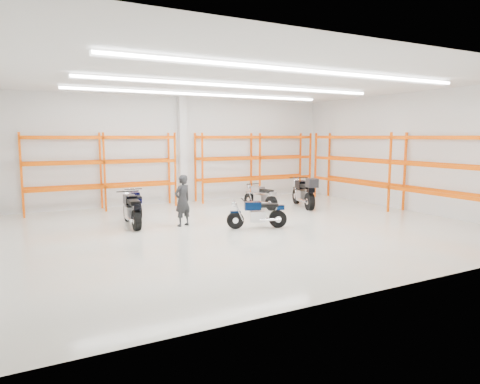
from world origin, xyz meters
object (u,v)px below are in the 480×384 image
motorcycle_back_b (136,204)px  structural_column (183,150)px  standing_man (183,200)px  motorcycle_main (260,214)px  motorcycle_back_c (261,197)px  motorcycle_back_a (132,211)px  motorcycle_back_d (304,193)px

motorcycle_back_b → structural_column: size_ratio=0.43×
standing_man → motorcycle_main: bearing=123.9°
motorcycle_back_b → standing_man: standing_man is taller
motorcycle_back_c → structural_column: structural_column is taller
motorcycle_main → standing_man: bearing=144.3°
standing_man → structural_column: size_ratio=0.37×
motorcycle_back_a → structural_column: bearing=51.0°
motorcycle_main → motorcycle_back_a: size_ratio=0.84×
motorcycle_main → motorcycle_back_d: bearing=35.1°
motorcycle_back_a → motorcycle_back_d: motorcycle_back_d is taller
motorcycle_back_a → standing_man: 1.64m
motorcycle_main → structural_column: size_ratio=0.40×
motorcycle_back_d → structural_column: structural_column is taller
structural_column → standing_man: bearing=-110.4°
motorcycle_back_c → structural_column: bearing=127.1°
structural_column → motorcycle_back_b: bearing=-138.9°
motorcycle_back_b → standing_man: (0.92, -2.32, 0.38)m
motorcycle_back_b → motorcycle_back_d: 6.58m
standing_man → motorcycle_back_b: bearing=-88.7°
motorcycle_main → motorcycle_back_b: (-2.93, 3.76, 0.01)m
motorcycle_main → motorcycle_back_b: bearing=127.9°
motorcycle_back_c → standing_man: 4.30m
motorcycle_back_b → motorcycle_back_c: motorcycle_back_c is taller
motorcycle_main → motorcycle_back_d: 4.31m
motorcycle_main → motorcycle_back_c: (1.92, 3.14, 0.01)m
motorcycle_back_b → motorcycle_back_d: size_ratio=0.80×
motorcycle_back_b → motorcycle_back_c: (4.85, -0.61, 0.00)m
motorcycle_back_b → structural_column: structural_column is taller
structural_column → motorcycle_back_a: bearing=-129.0°
motorcycle_main → motorcycle_back_a: bearing=148.2°
motorcycle_back_b → motorcycle_back_a: bearing=-108.1°
standing_man → structural_column: bearing=-130.8°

